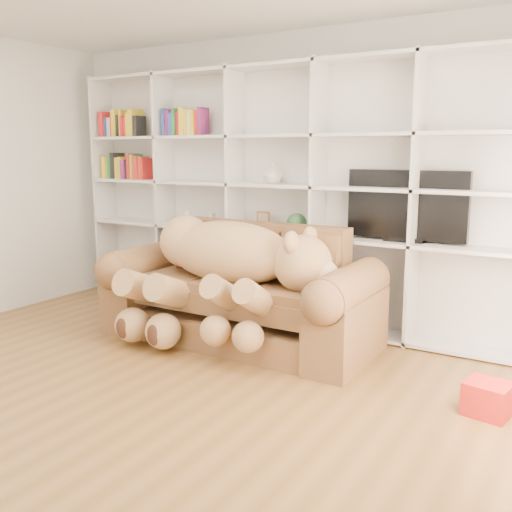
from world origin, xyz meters
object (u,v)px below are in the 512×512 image
Objects in this scene: sofa at (241,297)px; teddy_bear at (224,265)px; tv at (407,206)px; gift_box at (488,398)px.

teddy_bear is at bearing -100.99° from sofa.
teddy_bear is at bearing -143.85° from tv.
sofa is at bearing -149.49° from tv.
sofa is 2.16m from gift_box.
tv is (1.24, 0.90, 0.47)m from teddy_bear.
gift_box is at bearing -1.15° from teddy_bear.
sofa is 1.33× the size of teddy_bear.
gift_box is at bearing -51.87° from tv.
teddy_bear is (-0.04, -0.20, 0.31)m from sofa.
gift_box is at bearing -11.75° from sofa.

